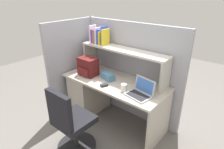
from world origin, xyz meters
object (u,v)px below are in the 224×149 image
backpack (88,67)px  computer_mouse (104,85)px  laptop (141,92)px  office_chair (71,126)px  tissue_box (108,76)px  paper_cup (124,88)px

backpack → computer_mouse: backpack is taller
backpack → laptop: bearing=-1.4°
computer_mouse → office_chair: 0.70m
computer_mouse → tissue_box: tissue_box is taller
laptop → office_chair: (-0.56, -0.71, -0.39)m
backpack → computer_mouse: (0.47, -0.13, -0.12)m
tissue_box → office_chair: bearing=-69.7°
tissue_box → computer_mouse: bearing=-46.2°
tissue_box → office_chair: (0.09, -0.81, -0.39)m
tissue_box → office_chair: size_ratio=0.24×
computer_mouse → paper_cup: size_ratio=1.03×
computer_mouse → office_chair: bearing=-70.9°
computer_mouse → backpack: bearing=-173.5°
office_chair → computer_mouse: bearing=-93.7°
paper_cup → tissue_box: same height
laptop → office_chair: 0.98m
paper_cup → office_chair: (-0.32, -0.66, -0.39)m
backpack → computer_mouse: size_ratio=2.88×
computer_mouse → tissue_box: 0.24m
laptop → paper_cup: bearing=-168.9°
backpack → tissue_box: (0.35, 0.08, -0.09)m
laptop → backpack: size_ratio=1.16×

